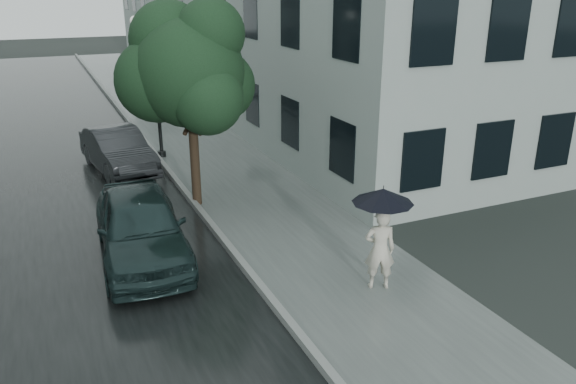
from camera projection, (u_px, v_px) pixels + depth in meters
name	position (u px, v px, depth m)	size (l,w,h in m)	color
ground	(330.00, 272.00, 11.63)	(120.00, 120.00, 0.00)	black
sidewalk	(191.00, 136.00, 21.98)	(3.50, 60.00, 0.01)	slate
kerb_near	(143.00, 140.00, 21.26)	(0.15, 60.00, 0.15)	slate
asphalt_road	(44.00, 152.00, 19.94)	(6.85, 60.00, 0.00)	black
building_near	(247.00, 7.00, 28.84)	(7.02, 36.00, 9.00)	gray
pedestrian	(380.00, 249.00, 10.78)	(0.59, 0.39, 1.63)	beige
umbrella	(383.00, 196.00, 10.41)	(1.47, 1.47, 1.17)	black
street_tree	(188.00, 70.00, 14.10)	(3.62, 3.29, 5.34)	#332619
lamp_post	(151.00, 79.00, 18.39)	(0.83, 0.45, 4.69)	black
car_near	(141.00, 226.00, 11.98)	(1.77, 4.41, 1.50)	#172828
car_far	(118.00, 150.00, 17.72)	(1.43, 4.10, 1.35)	#242629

